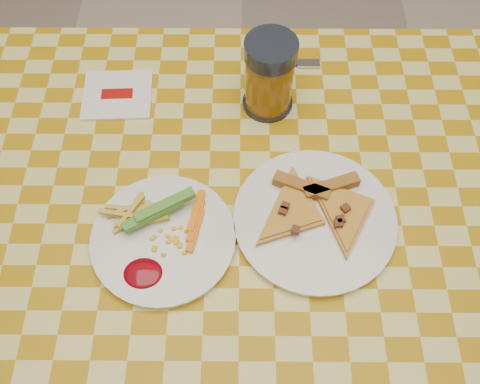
% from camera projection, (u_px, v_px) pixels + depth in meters
% --- Properties ---
extents(ground, '(8.00, 8.00, 0.00)m').
position_uv_depth(ground, '(240.00, 348.00, 1.49)').
color(ground, beige).
rests_on(ground, ground).
extents(table, '(1.28, 0.88, 0.76)m').
position_uv_depth(table, '(240.00, 244.00, 0.91)').
color(table, silver).
rests_on(table, ground).
extents(plate_left, '(0.26, 0.26, 0.01)m').
position_uv_depth(plate_left, '(164.00, 240.00, 0.82)').
color(plate_left, white).
rests_on(plate_left, table).
extents(plate_right, '(0.32, 0.32, 0.01)m').
position_uv_depth(plate_right, '(314.00, 220.00, 0.84)').
color(plate_right, white).
rests_on(plate_right, table).
extents(fries_veggies, '(0.18, 0.16, 0.04)m').
position_uv_depth(fries_veggies, '(157.00, 226.00, 0.82)').
color(fries_veggies, gold).
rests_on(fries_veggies, plate_left).
extents(pizza_slices, '(0.25, 0.21, 0.02)m').
position_uv_depth(pizza_slices, '(317.00, 208.00, 0.83)').
color(pizza_slices, '#C9893E').
rests_on(pizza_slices, plate_right).
extents(drink_glass, '(0.09, 0.09, 0.15)m').
position_uv_depth(drink_glass, '(269.00, 76.00, 0.91)').
color(drink_glass, black).
rests_on(drink_glass, table).
extents(napkin, '(0.13, 0.12, 0.01)m').
position_uv_depth(napkin, '(117.00, 95.00, 0.97)').
color(napkin, white).
rests_on(napkin, table).
extents(fork, '(0.14, 0.02, 0.01)m').
position_uv_depth(fork, '(285.00, 63.00, 1.01)').
color(fork, navy).
rests_on(fork, table).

